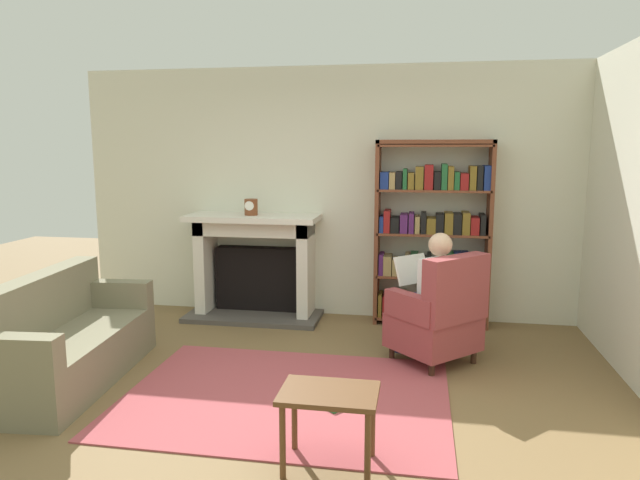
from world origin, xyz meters
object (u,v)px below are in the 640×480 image
object	(u,v)px
mantel_clock	(251,207)
side_table	(329,403)
armchair_reading	(439,316)
bookshelf	(432,237)
fireplace	(256,263)
seated_reader	(430,291)
sofa_floral	(64,342)

from	to	relation	value
mantel_clock	side_table	world-z (taller)	mantel_clock
armchair_reading	bookshelf	bearing A→B (deg)	-132.25
fireplace	seated_reader	size ratio (longest dim) A/B	1.27
mantel_clock	seated_reader	bearing A→B (deg)	-26.42
armchair_reading	fireplace	bearing A→B (deg)	-74.67
bookshelf	side_table	xyz separation A→B (m)	(-0.62, -2.92, -0.53)
fireplace	sofa_floral	world-z (taller)	fireplace
bookshelf	sofa_floral	size ratio (longest dim) A/B	1.09
seated_reader	side_table	world-z (taller)	seated_reader
bookshelf	side_table	size ratio (longest dim) A/B	3.43
seated_reader	sofa_floral	bearing A→B (deg)	-25.93
bookshelf	fireplace	bearing A→B (deg)	-178.96
sofa_floral	side_table	distance (m)	2.43
bookshelf	sofa_floral	world-z (taller)	bookshelf
seated_reader	mantel_clock	bearing A→B (deg)	-71.27
side_table	fireplace	bearing A→B (deg)	113.85
mantel_clock	armchair_reading	world-z (taller)	mantel_clock
fireplace	side_table	xyz separation A→B (m)	(1.27, -2.88, -0.20)
side_table	seated_reader	bearing A→B (deg)	72.33
bookshelf	seated_reader	world-z (taller)	bookshelf
mantel_clock	sofa_floral	xyz separation A→B (m)	(-0.98, -1.91, -0.90)
armchair_reading	sofa_floral	size ratio (longest dim) A/B	0.55
fireplace	mantel_clock	distance (m)	0.63
bookshelf	mantel_clock	bearing A→B (deg)	-175.94
bookshelf	armchair_reading	bearing A→B (deg)	-87.39
armchair_reading	sofa_floral	bearing A→B (deg)	-27.90
fireplace	armchair_reading	distance (m)	2.25
bookshelf	side_table	world-z (taller)	bookshelf
mantel_clock	armchair_reading	bearing A→B (deg)	-27.40
fireplace	bookshelf	world-z (taller)	bookshelf
armchair_reading	seated_reader	world-z (taller)	seated_reader
fireplace	mantel_clock	xyz separation A→B (m)	(-0.01, -0.10, 0.62)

